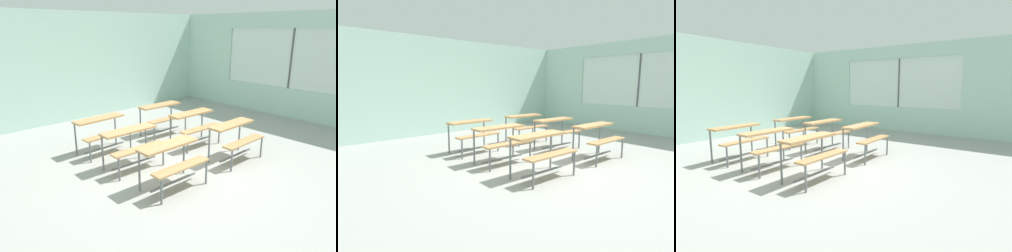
% 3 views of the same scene
% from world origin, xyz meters
% --- Properties ---
extents(ground, '(10.00, 9.00, 0.05)m').
position_xyz_m(ground, '(0.00, 0.00, -0.03)').
color(ground, '#9E9E99').
extents(wall_back, '(10.00, 0.12, 3.00)m').
position_xyz_m(wall_back, '(0.00, 4.50, 1.50)').
color(wall_back, silver).
rests_on(wall_back, ground).
extents(wall_right, '(0.12, 9.00, 3.00)m').
position_xyz_m(wall_right, '(5.00, -0.13, 1.45)').
color(wall_right, silver).
rests_on(wall_right, ground).
extents(desk_bench_r0c0, '(1.11, 0.62, 0.74)m').
position_xyz_m(desk_bench_r0c0, '(-0.53, -0.37, 0.56)').
color(desk_bench_r0c0, tan).
rests_on(desk_bench_r0c0, ground).
extents(desk_bench_r0c1, '(1.10, 0.60, 0.74)m').
position_xyz_m(desk_bench_r0c1, '(1.18, -0.39, 0.56)').
color(desk_bench_r0c1, tan).
rests_on(desk_bench_r0c1, ground).
extents(desk_bench_r1c0, '(1.12, 0.63, 0.74)m').
position_xyz_m(desk_bench_r1c0, '(-0.56, 0.70, 0.56)').
color(desk_bench_r1c0, tan).
rests_on(desk_bench_r1c0, ground).
extents(desk_bench_r1c1, '(1.13, 0.64, 0.74)m').
position_xyz_m(desk_bench_r1c1, '(1.20, 0.74, 0.56)').
color(desk_bench_r1c1, tan).
rests_on(desk_bench_r1c1, ground).
extents(desk_bench_r2c0, '(1.12, 0.62, 0.74)m').
position_xyz_m(desk_bench_r2c0, '(-0.55, 1.77, 0.56)').
color(desk_bench_r2c0, tan).
rests_on(desk_bench_r2c0, ground).
extents(desk_bench_r2c1, '(1.12, 0.64, 0.74)m').
position_xyz_m(desk_bench_r2c1, '(1.18, 1.79, 0.56)').
color(desk_bench_r2c1, tan).
rests_on(desk_bench_r2c1, ground).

